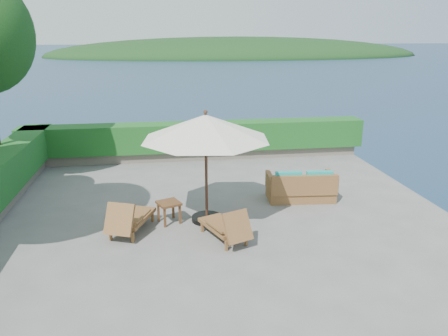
{
  "coord_description": "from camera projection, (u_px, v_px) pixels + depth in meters",
  "views": [
    {
      "loc": [
        -1.28,
        -9.91,
        4.46
      ],
      "look_at": [
        0.3,
        0.8,
        1.1
      ],
      "focal_mm": 35.0,
      "sensor_mm": 36.0,
      "label": 1
    }
  ],
  "objects": [
    {
      "name": "side_table",
      "position": [
        169.0,
        206.0,
        10.6
      ],
      "size": [
        0.66,
        0.66,
        0.54
      ],
      "rotation": [
        0.0,
        0.0,
        0.39
      ],
      "color": "brown",
      "rests_on": "ground"
    },
    {
      "name": "wicker_loveseat",
      "position": [
        301.0,
        188.0,
        12.09
      ],
      "size": [
        1.93,
        1.1,
        0.91
      ],
      "rotation": [
        0.0,
        0.0,
        -0.09
      ],
      "color": "brown",
      "rests_on": "ground"
    },
    {
      "name": "lounge_right",
      "position": [
        227.0,
        226.0,
        9.69
      ],
      "size": [
        1.11,
        1.58,
        0.84
      ],
      "rotation": [
        0.0,
        0.0,
        0.39
      ],
      "color": "brown",
      "rests_on": "ground"
    },
    {
      "name": "ocean",
      "position": [
        217.0,
        322.0,
        11.76
      ],
      "size": [
        600.0,
        600.0,
        0.0
      ],
      "primitive_type": "plane",
      "color": "#18364C",
      "rests_on": "ground"
    },
    {
      "name": "ground",
      "position": [
        217.0,
        220.0,
        10.87
      ],
      "size": [
        12.0,
        12.0,
        0.0
      ],
      "primitive_type": "plane",
      "color": "gray",
      "rests_on": "ground"
    },
    {
      "name": "hedge_far",
      "position": [
        197.0,
        136.0,
        15.91
      ],
      "size": [
        12.4,
        0.9,
        1.0
      ],
      "primitive_type": "cube",
      "color": "#154B19",
      "rests_on": "planter_wall_far"
    },
    {
      "name": "planter_wall_far",
      "position": [
        197.0,
        154.0,
        16.1
      ],
      "size": [
        12.0,
        0.6,
        0.36
      ],
      "primitive_type": "cube",
      "color": "gray",
      "rests_on": "ground"
    },
    {
      "name": "lounge_left",
      "position": [
        129.0,
        218.0,
        10.05
      ],
      "size": [
        1.15,
        1.67,
        0.89
      ],
      "rotation": [
        0.0,
        0.0,
        -0.37
      ],
      "color": "brown",
      "rests_on": "ground"
    },
    {
      "name": "patio_umbrella",
      "position": [
        206.0,
        128.0,
        10.15
      ],
      "size": [
        3.8,
        3.8,
        2.77
      ],
      "rotation": [
        0.0,
        0.0,
        0.27
      ],
      "color": "black",
      "rests_on": "ground"
    },
    {
      "name": "foundation",
      "position": [
        217.0,
        275.0,
        11.33
      ],
      "size": [
        12.0,
        12.0,
        3.0
      ],
      "primitive_type": "cube",
      "color": "#4C463D",
      "rests_on": "ocean"
    },
    {
      "name": "offshore_island",
      "position": [
        236.0,
        56.0,
        147.51
      ],
      "size": [
        126.0,
        57.6,
        12.6
      ],
      "primitive_type": "ellipsoid",
      "color": "black",
      "rests_on": "ocean"
    }
  ]
}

